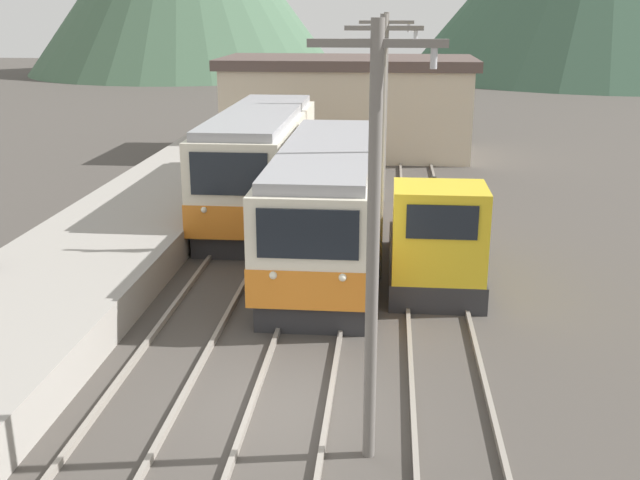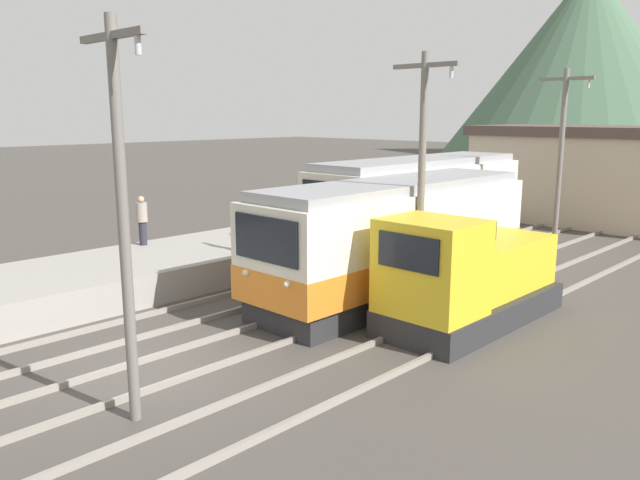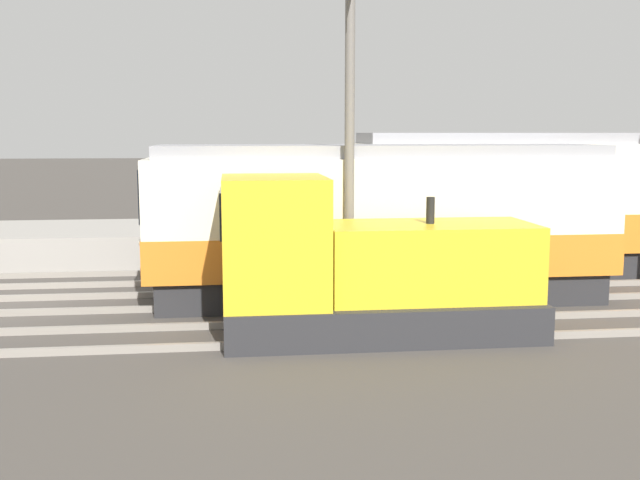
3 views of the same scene
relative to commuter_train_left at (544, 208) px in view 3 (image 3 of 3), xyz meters
The scene contains 9 objects.
ground_plane 13.84m from the commuter_train_left, 79.08° to the right, with size 200.00×200.00×0.00m, color #47423D.
platform_left 14.02m from the commuter_train_left, 105.15° to the right, with size 4.50×54.00×0.95m, color gray.
track_left 13.58m from the commuter_train_left, 90.00° to the right, with size 1.54×60.00×0.14m.
track_center 13.87m from the commuter_train_left, 78.26° to the right, with size 1.54×60.00×0.14m.
commuter_train_left is the anchor object (origin of this frame).
commuter_train_center 5.85m from the commuter_train_left, 61.40° to the right, with size 2.84×10.44×3.52m.
shunting_locomotive 8.37m from the commuter_train_left, 46.04° to the right, with size 2.40×5.90×3.00m.
catenary_mast_mid 7.71m from the commuter_train_left, 54.55° to the right, with size 2.00×0.20×7.03m.
person_on_platform 10.41m from the commuter_train_left, 120.54° to the right, with size 0.38×0.38×1.72m.
Camera 3 is at (16.79, 5.02, 3.78)m, focal length 42.00 mm.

